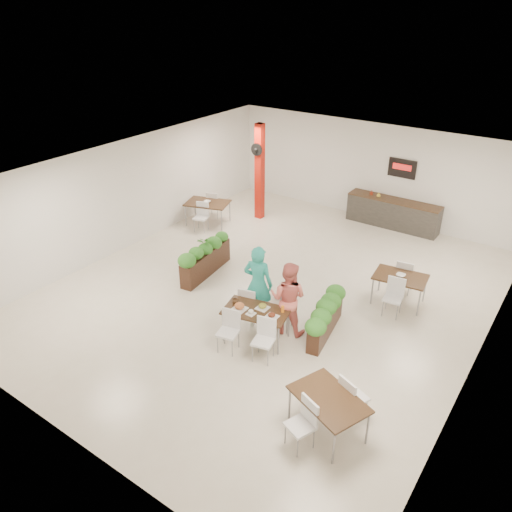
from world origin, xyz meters
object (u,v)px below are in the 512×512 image
at_px(red_column, 260,171).
at_px(diner_man, 258,284).
at_px(main_table, 256,315).
at_px(planter_left, 206,256).
at_px(side_table_b, 400,280).
at_px(service_counter, 393,213).
at_px(side_table_a, 208,205).
at_px(side_table_c, 328,403).
at_px(planter_right, 326,315).
at_px(diner_woman, 288,298).

distance_m(red_column, diner_man, 6.10).
bearing_deg(main_table, planter_left, 149.75).
xyz_separation_m(diner_man, planter_left, (-2.39, 0.97, -0.42)).
bearing_deg(side_table_b, service_counter, 105.96).
distance_m(planter_left, side_table_a, 3.39).
bearing_deg(side_table_c, planter_right, 140.31).
height_order(main_table, side_table_c, same).
height_order(red_column, planter_right, red_column).
bearing_deg(side_table_a, planter_right, -46.14).
relative_size(main_table, diner_man, 0.97).
xyz_separation_m(planter_right, side_table_c, (1.36, -2.50, 0.15)).
distance_m(diner_woman, side_table_b, 3.03).
relative_size(service_counter, side_table_b, 1.81).
relative_size(side_table_b, side_table_c, 1.00).
bearing_deg(diner_woman, side_table_a, -46.95).
bearing_deg(side_table_b, red_column, 150.04).
xyz_separation_m(red_column, planter_left, (1.03, -4.04, -1.11)).
bearing_deg(main_table, service_counter, 88.59).
distance_m(red_column, side_table_a, 2.05).
relative_size(diner_man, side_table_b, 1.15).
bearing_deg(main_table, side_table_b, 57.68).
distance_m(service_counter, main_table, 7.53).
distance_m(main_table, side_table_a, 6.50).
distance_m(red_column, main_table, 6.90).
relative_size(diner_man, side_table_c, 1.14).
height_order(main_table, diner_woman, diner_woman).
bearing_deg(service_counter, planter_left, -116.70).
distance_m(diner_man, side_table_b, 3.53).
distance_m(diner_man, planter_left, 2.62).
bearing_deg(diner_man, diner_woman, 167.12).
relative_size(diner_woman, planter_right, 0.97).
distance_m(red_column, planter_left, 4.32).
bearing_deg(diner_man, planter_left, -34.88).
xyz_separation_m(main_table, side_table_c, (2.53, -1.46, -0.00)).
relative_size(main_table, planter_left, 0.88).
distance_m(red_column, diner_woman, 6.60).
bearing_deg(side_table_c, main_table, 171.71).
relative_size(main_table, planter_right, 1.04).
bearing_deg(side_table_a, diner_woman, -52.32).
bearing_deg(red_column, service_counter, 25.00).
height_order(diner_man, side_table_b, diner_man).
xyz_separation_m(red_column, service_counter, (4.00, 1.86, -1.15)).
bearing_deg(diner_woman, diner_man, -12.88).
relative_size(service_counter, main_table, 1.62).
bearing_deg(side_table_c, diner_woman, 156.74).
bearing_deg(diner_woman, planter_right, -165.96).
distance_m(main_table, side_table_b, 3.80).
distance_m(diner_man, side_table_a, 5.79).
xyz_separation_m(main_table, diner_woman, (0.41, 0.66, 0.23)).
relative_size(planter_left, side_table_b, 1.26).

